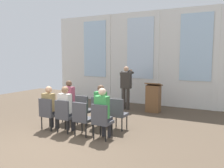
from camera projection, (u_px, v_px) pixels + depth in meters
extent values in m
plane|color=brown|center=(45.00, 147.00, 5.73)|extent=(16.09, 16.09, 0.00)
cube|color=silver|center=(140.00, 58.00, 10.93)|extent=(9.02, 0.10, 4.16)
cube|color=silver|center=(95.00, 49.00, 11.95)|extent=(1.26, 0.04, 2.72)
cube|color=silver|center=(109.00, 58.00, 11.64)|extent=(0.20, 0.08, 4.16)
cube|color=silver|center=(140.00, 48.00, 10.83)|extent=(1.26, 0.04, 2.72)
cube|color=silver|center=(157.00, 58.00, 10.52)|extent=(0.20, 0.08, 4.16)
cube|color=silver|center=(196.00, 47.00, 9.71)|extent=(1.26, 0.04, 2.72)
cube|color=silver|center=(216.00, 59.00, 9.41)|extent=(0.20, 0.08, 4.16)
cylinder|color=#332D28|center=(124.00, 99.00, 9.88)|extent=(0.14, 0.14, 0.87)
cylinder|color=#332D28|center=(128.00, 99.00, 9.80)|extent=(0.14, 0.14, 0.87)
cube|color=#332D28|center=(126.00, 80.00, 9.76)|extent=(0.42, 0.22, 0.65)
cube|color=navy|center=(127.00, 78.00, 9.85)|extent=(0.06, 0.01, 0.39)
sphere|color=tan|center=(126.00, 69.00, 9.71)|extent=(0.21, 0.21, 0.21)
cylinder|color=#332D28|center=(122.00, 77.00, 9.93)|extent=(0.09, 0.28, 0.45)
cylinder|color=#332D28|center=(131.00, 72.00, 9.77)|extent=(0.15, 0.36, 0.15)
cylinder|color=#332D28|center=(131.00, 72.00, 9.91)|extent=(0.11, 0.34, 0.15)
sphere|color=tan|center=(131.00, 70.00, 10.18)|extent=(0.10, 0.10, 0.10)
cylinder|color=black|center=(122.00, 108.00, 10.14)|extent=(0.28, 0.28, 0.03)
cylinder|color=black|center=(122.00, 90.00, 10.05)|extent=(0.02, 0.02, 1.45)
sphere|color=#262626|center=(122.00, 72.00, 9.97)|extent=(0.07, 0.07, 0.07)
cube|color=brown|center=(153.00, 99.00, 9.38)|extent=(0.52, 0.40, 1.05)
cube|color=brown|center=(154.00, 84.00, 9.33)|extent=(0.60, 0.48, 0.14)
cylinder|color=black|center=(78.00, 115.00, 8.08)|extent=(0.04, 0.04, 0.40)
cylinder|color=black|center=(69.00, 114.00, 8.25)|extent=(0.04, 0.04, 0.40)
cylinder|color=black|center=(71.00, 117.00, 7.78)|extent=(0.04, 0.04, 0.40)
cylinder|color=black|center=(63.00, 116.00, 7.95)|extent=(0.04, 0.04, 0.40)
cube|color=#47474C|center=(70.00, 108.00, 7.99)|extent=(0.46, 0.44, 0.08)
cube|color=#47474C|center=(66.00, 101.00, 7.79)|extent=(0.46, 0.06, 0.46)
cylinder|color=#2D2D33|center=(71.00, 114.00, 8.21)|extent=(0.10, 0.10, 0.44)
cylinder|color=#2D2D33|center=(76.00, 114.00, 8.13)|extent=(0.10, 0.10, 0.44)
cube|color=#2D2D33|center=(71.00, 106.00, 8.03)|extent=(0.34, 0.36, 0.12)
cube|color=#B24C66|center=(69.00, 96.00, 7.90)|extent=(0.36, 0.20, 0.61)
sphere|color=brown|center=(69.00, 83.00, 7.87)|extent=(0.20, 0.20, 0.20)
cylinder|color=black|center=(93.00, 117.00, 7.80)|extent=(0.04, 0.04, 0.40)
cylinder|color=black|center=(84.00, 116.00, 7.97)|extent=(0.04, 0.04, 0.40)
cylinder|color=black|center=(87.00, 120.00, 7.50)|extent=(0.04, 0.04, 0.40)
cylinder|color=black|center=(77.00, 118.00, 7.67)|extent=(0.04, 0.04, 0.40)
cube|color=#47474C|center=(85.00, 110.00, 7.71)|extent=(0.46, 0.44, 0.08)
cube|color=#47474C|center=(82.00, 103.00, 7.51)|extent=(0.46, 0.06, 0.46)
cylinder|color=black|center=(109.00, 119.00, 7.52)|extent=(0.04, 0.04, 0.40)
cylinder|color=black|center=(99.00, 118.00, 7.68)|extent=(0.04, 0.04, 0.40)
cylinder|color=black|center=(104.00, 122.00, 7.22)|extent=(0.04, 0.04, 0.40)
cylinder|color=black|center=(94.00, 121.00, 7.39)|extent=(0.04, 0.04, 0.40)
cube|color=#47474C|center=(101.00, 112.00, 7.42)|extent=(0.46, 0.44, 0.08)
cube|color=#47474C|center=(98.00, 105.00, 7.23)|extent=(0.46, 0.06, 0.46)
cylinder|color=#2D2D33|center=(102.00, 118.00, 7.65)|extent=(0.10, 0.10, 0.44)
cylinder|color=#2D2D33|center=(107.00, 118.00, 7.57)|extent=(0.10, 0.10, 0.44)
cube|color=#2D2D33|center=(102.00, 110.00, 7.47)|extent=(0.34, 0.36, 0.12)
cube|color=green|center=(100.00, 100.00, 7.34)|extent=(0.36, 0.20, 0.53)
sphere|color=brown|center=(101.00, 88.00, 7.31)|extent=(0.20, 0.20, 0.20)
cylinder|color=black|center=(127.00, 122.00, 7.24)|extent=(0.04, 0.04, 0.40)
cylinder|color=black|center=(116.00, 120.00, 7.40)|extent=(0.04, 0.04, 0.40)
cylinder|color=black|center=(122.00, 125.00, 6.94)|extent=(0.04, 0.04, 0.40)
cylinder|color=black|center=(111.00, 123.00, 7.10)|extent=(0.04, 0.04, 0.40)
cube|color=#47474C|center=(119.00, 115.00, 7.14)|extent=(0.46, 0.44, 0.08)
cube|color=#47474C|center=(116.00, 107.00, 6.95)|extent=(0.46, 0.06, 0.46)
cylinder|color=black|center=(59.00, 122.00, 7.24)|extent=(0.04, 0.04, 0.40)
cylinder|color=black|center=(50.00, 120.00, 7.41)|extent=(0.04, 0.04, 0.40)
cylinder|color=black|center=(51.00, 125.00, 6.95)|extent=(0.04, 0.04, 0.40)
cylinder|color=black|center=(42.00, 123.00, 7.11)|extent=(0.04, 0.04, 0.40)
cube|color=#47474C|center=(50.00, 115.00, 7.15)|extent=(0.46, 0.44, 0.08)
cube|color=#47474C|center=(45.00, 107.00, 6.95)|extent=(0.46, 0.06, 0.46)
cylinder|color=#2D2D33|center=(52.00, 120.00, 7.38)|extent=(0.10, 0.10, 0.44)
cylinder|color=#2D2D33|center=(57.00, 121.00, 7.29)|extent=(0.10, 0.10, 0.44)
cube|color=#2D2D33|center=(51.00, 112.00, 7.20)|extent=(0.34, 0.36, 0.12)
cube|color=#997F4C|center=(49.00, 102.00, 7.07)|extent=(0.36, 0.20, 0.52)
sphere|color=tan|center=(49.00, 90.00, 7.04)|extent=(0.20, 0.20, 0.20)
cylinder|color=black|center=(75.00, 124.00, 6.96)|extent=(0.04, 0.04, 0.40)
cylinder|color=black|center=(65.00, 123.00, 7.13)|extent=(0.04, 0.04, 0.40)
cylinder|color=black|center=(68.00, 127.00, 6.66)|extent=(0.04, 0.04, 0.40)
cylinder|color=black|center=(58.00, 126.00, 6.83)|extent=(0.04, 0.04, 0.40)
cube|color=#47474C|center=(66.00, 117.00, 6.87)|extent=(0.46, 0.44, 0.08)
cube|color=#47474C|center=(62.00, 109.00, 6.67)|extent=(0.46, 0.06, 0.46)
cylinder|color=#2D2D33|center=(68.00, 122.00, 7.09)|extent=(0.10, 0.10, 0.44)
cylinder|color=#2D2D33|center=(73.00, 123.00, 7.01)|extent=(0.10, 0.10, 0.44)
cube|color=#2D2D33|center=(68.00, 114.00, 6.92)|extent=(0.34, 0.36, 0.12)
cube|color=silver|center=(65.00, 103.00, 6.78)|extent=(0.36, 0.20, 0.56)
sphere|color=#8C6647|center=(65.00, 90.00, 6.76)|extent=(0.20, 0.20, 0.20)
cylinder|color=black|center=(93.00, 127.00, 6.68)|extent=(0.04, 0.04, 0.40)
cylinder|color=black|center=(82.00, 126.00, 6.85)|extent=(0.04, 0.04, 0.40)
cylinder|color=black|center=(86.00, 131.00, 6.38)|extent=(0.04, 0.04, 0.40)
cylinder|color=black|center=(75.00, 129.00, 6.55)|extent=(0.04, 0.04, 0.40)
cube|color=#47474C|center=(84.00, 119.00, 6.59)|extent=(0.46, 0.44, 0.08)
cube|color=#47474C|center=(80.00, 111.00, 6.39)|extent=(0.46, 0.06, 0.46)
cylinder|color=black|center=(112.00, 130.00, 6.40)|extent=(0.04, 0.04, 0.40)
cylinder|color=black|center=(100.00, 128.00, 6.57)|extent=(0.04, 0.04, 0.40)
cylinder|color=black|center=(106.00, 134.00, 6.10)|extent=(0.04, 0.04, 0.40)
cylinder|color=black|center=(94.00, 132.00, 6.27)|extent=(0.04, 0.04, 0.40)
cube|color=#47474C|center=(103.00, 122.00, 6.31)|extent=(0.46, 0.44, 0.08)
cube|color=#47474C|center=(99.00, 114.00, 6.11)|extent=(0.46, 0.06, 0.46)
cylinder|color=#2D2D33|center=(103.00, 128.00, 6.53)|extent=(0.10, 0.10, 0.44)
cylinder|color=#2D2D33|center=(109.00, 129.00, 6.45)|extent=(0.10, 0.10, 0.44)
cube|color=#2D2D33|center=(104.00, 119.00, 6.35)|extent=(0.34, 0.36, 0.12)
cube|color=green|center=(102.00, 107.00, 6.22)|extent=(0.36, 0.20, 0.58)
sphere|color=beige|center=(102.00, 92.00, 6.19)|extent=(0.20, 0.20, 0.20)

